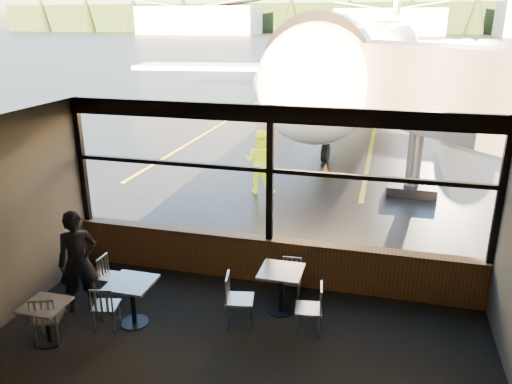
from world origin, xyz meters
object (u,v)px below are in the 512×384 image
at_px(jet_bridge, 447,124).
at_px(chair_left_s, 48,318).
at_px(chair_mid_s, 106,306).
at_px(chair_mid_w, 113,277).
at_px(cafe_table_mid, 133,303).
at_px(chair_near_n, 291,280).
at_px(cafe_table_near, 281,291).
at_px(ground_crew, 260,162).
at_px(passenger, 78,262).
at_px(cone_nose, 326,170).
at_px(cafe_table_left, 47,323).
at_px(cone_extra, 263,159).
at_px(airliner, 375,9).
at_px(cone_wing, 253,108).
at_px(chair_near_w, 240,300).
at_px(chair_near_e, 308,309).

relative_size(jet_bridge, chair_left_s, 11.74).
xyz_separation_m(chair_mid_s, chair_mid_w, (-0.41, 0.93, -0.01)).
height_order(cafe_table_mid, chair_near_n, same).
height_order(cafe_table_near, ground_crew, ground_crew).
bearing_deg(chair_left_s, passenger, 73.52).
bearing_deg(chair_near_n, cafe_table_near, 72.94).
relative_size(chair_left_s, cone_nose, 2.10).
height_order(cafe_table_left, cone_extra, cafe_table_left).
height_order(airliner, cone_wing, airliner).
relative_size(cafe_table_near, cone_wing, 1.73).
xyz_separation_m(cafe_table_near, chair_near_n, (0.09, 0.41, -0.00)).
bearing_deg(passenger, chair_near_w, -31.86).
bearing_deg(chair_near_e, ground_crew, 12.64).
xyz_separation_m(chair_near_w, passenger, (-2.87, -0.24, 0.45)).
relative_size(jet_bridge, cafe_table_near, 12.91).
bearing_deg(chair_near_w, chair_mid_w, -106.53).
distance_m(airliner, chair_near_n, 22.56).
bearing_deg(cone_wing, ground_crew, -74.01).
distance_m(jet_bridge, chair_mid_w, 9.46).
bearing_deg(cafe_table_mid, chair_near_n, 30.50).
distance_m(chair_left_s, cone_wing, 21.56).
height_order(cafe_table_mid, ground_crew, ground_crew).
bearing_deg(airliner, chair_near_n, -86.29).
distance_m(chair_near_w, cone_nose, 8.98).
relative_size(chair_near_e, chair_mid_s, 1.06).
relative_size(chair_near_n, passenger, 0.43).
xyz_separation_m(chair_mid_w, cone_nose, (2.85, 8.72, -0.20)).
height_order(cafe_table_near, chair_near_e, chair_near_e).
height_order(chair_mid_s, chair_mid_w, chair_mid_s).
xyz_separation_m(chair_near_w, chair_near_n, (0.67, 1.00, -0.07)).
height_order(jet_bridge, chair_near_w, jet_bridge).
bearing_deg(chair_mid_w, jet_bridge, 138.40).
height_order(airliner, ground_crew, airliner).
relative_size(ground_crew, cone_nose, 4.54).
height_order(chair_near_n, chair_mid_s, chair_mid_s).
relative_size(jet_bridge, cone_nose, 24.61).
xyz_separation_m(chair_mid_s, cone_wing, (-3.09, 20.86, -0.19)).
bearing_deg(cone_nose, cafe_table_left, -107.06).
relative_size(chair_mid_s, chair_mid_w, 1.02).
relative_size(cafe_table_near, chair_near_n, 1.01).
relative_size(cafe_table_mid, passenger, 0.43).
bearing_deg(chair_mid_s, cafe_table_left, -152.30).
height_order(cafe_table_near, chair_mid_w, chair_mid_w).
distance_m(jet_bridge, ground_crew, 5.28).
relative_size(cafe_table_mid, chair_near_e, 0.89).
distance_m(chair_near_e, chair_mid_w, 3.70).
bearing_deg(cone_wing, jet_bridge, -55.67).
bearing_deg(chair_mid_s, chair_near_n, 18.34).
relative_size(chair_mid_w, cone_nose, 1.95).
distance_m(chair_mid_w, chair_left_s, 1.52).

